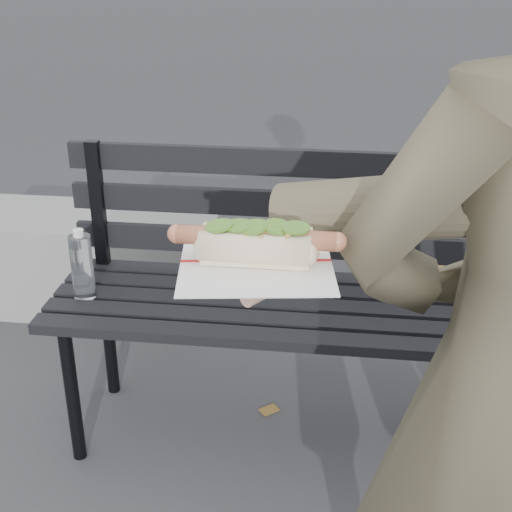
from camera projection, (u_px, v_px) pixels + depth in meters
The scene contains 3 objects.
park_bench at pixel (305, 279), 2.08m from camera, with size 1.50×0.44×0.88m.
concrete_block at pixel (74, 259), 2.95m from camera, with size 1.20×0.40×0.40m, color slate.
held_hotdog at pixel (407, 218), 0.92m from camera, with size 0.62×0.32×0.20m.
Camera 1 is at (0.12, -0.88, 1.47)m, focal length 50.00 mm.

